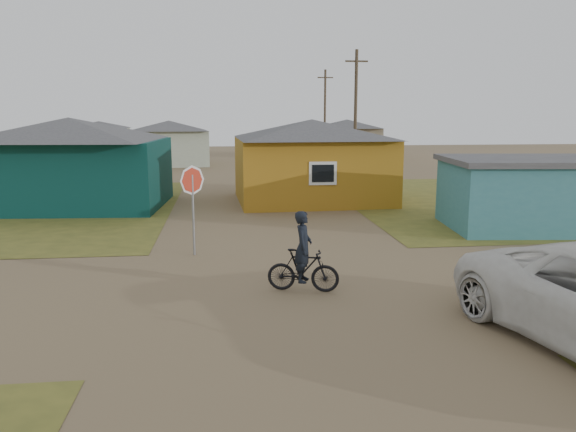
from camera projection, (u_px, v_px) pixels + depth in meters
name	position (u px, v px, depth m)	size (l,w,h in m)	color
ground	(300.00, 293.00, 13.27)	(120.00, 120.00, 0.00)	#786345
grass_ne	(546.00, 199.00, 27.56)	(20.00, 18.00, 0.00)	olive
house_teal	(71.00, 161.00, 25.12)	(8.93, 7.08, 4.00)	#082F2D
house_yellow	(312.00, 159.00, 26.86)	(7.72, 6.76, 3.90)	#A47019
shed_turquoise	(533.00, 193.00, 20.46)	(6.71, 4.93, 2.60)	teal
house_pale_west	(170.00, 142.00, 45.46)	(7.04, 6.15, 3.60)	#A8B299
house_beige_east	(347.00, 138.00, 53.15)	(6.95, 6.05, 3.60)	gray
house_pale_north	(99.00, 138.00, 56.29)	(6.28, 5.81, 3.40)	#A8B299
utility_pole_near	(355.00, 114.00, 34.75)	(1.40, 0.20, 8.00)	#4A3C2C
utility_pole_far	(325.00, 114.00, 50.50)	(1.40, 0.20, 8.00)	#4A3C2C
stop_sign	(192.00, 190.00, 16.47)	(0.84, 0.32, 2.69)	gray
cyclist	(303.00, 262.00, 13.27)	(1.78, 0.93, 1.94)	black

